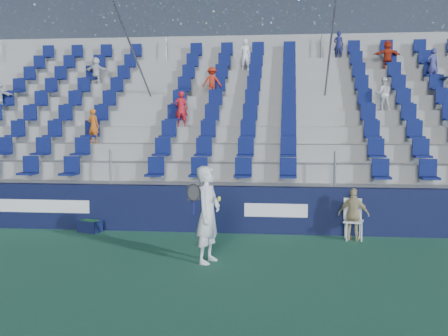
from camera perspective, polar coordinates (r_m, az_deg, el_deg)
The scene contains 7 objects.
ground at distance 11.63m, azimuth -2.61°, elevation -9.52°, with size 70.00×70.00×0.00m, color #31724E.
sponsor_wall at distance 14.57m, azimuth -0.61°, elevation -4.19°, with size 24.00×0.32×1.20m.
grandstand at distance 19.47m, azimuth 1.27°, elevation 2.60°, with size 24.00×8.17×6.63m.
tennis_player at distance 11.40m, azimuth -1.65°, elevation -4.73°, with size 0.73×0.82×1.97m.
line_judge_chair at distance 14.06m, azimuth 12.98°, elevation -4.78°, with size 0.53×0.54×0.99m.
line_judge at distance 13.90m, azimuth 13.05°, elevation -4.62°, with size 0.74×0.31×1.26m, color tan.
ball_bin at distance 15.03m, azimuth -13.46°, elevation -5.71°, with size 0.65×0.54×0.31m.
Camera 1 is at (1.82, -11.12, 2.87)m, focal length 45.00 mm.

